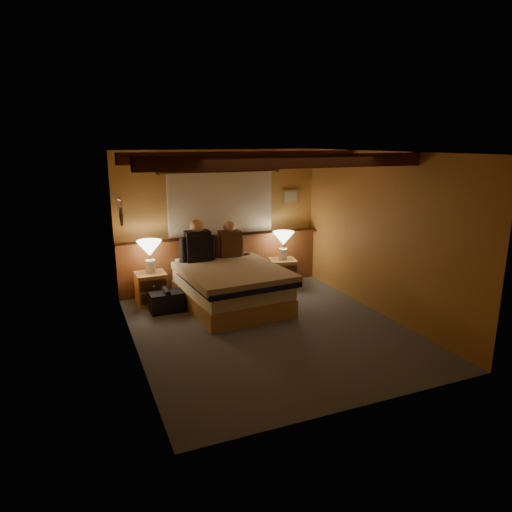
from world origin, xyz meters
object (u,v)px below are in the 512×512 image
nightstand_right (283,273)px  person_right (229,242)px  lamp_right (283,240)px  duffel_bag (167,301)px  person_left (198,244)px  nightstand_left (151,288)px  bed (231,286)px  lamp_left (150,250)px

nightstand_right → person_right: size_ratio=0.83×
lamp_right → duffel_bag: bearing=-167.7°
person_left → lamp_right: bearing=2.0°
person_left → nightstand_right: bearing=1.3°
nightstand_right → person_left: person_left is taller
person_right → duffel_bag: person_right is taller
person_right → lamp_right: bearing=0.7°
nightstand_left → nightstand_right: nightstand_left is taller
bed → person_left: 0.90m
lamp_right → person_left: size_ratio=0.70×
person_left → duffel_bag: bearing=-146.2°
nightstand_left → lamp_right: lamp_right is taller
nightstand_left → person_left: bearing=-3.2°
nightstand_right → person_left: (-1.56, -0.04, 0.67)m
nightstand_right → duffel_bag: size_ratio=1.03×
bed → duffel_bag: size_ratio=3.86×
lamp_left → duffel_bag: (0.13, -0.50, -0.71)m
nightstand_left → duffel_bag: bearing=-72.8°
duffel_bag → bed: bearing=-9.6°
duffel_bag → person_left: bearing=33.5°
lamp_right → nightstand_right: bearing=-119.7°
lamp_left → lamp_right: bearing=-0.5°
person_right → bed: bearing=-106.3°
nightstand_right → duffel_bag: nightstand_right is taller
bed → person_left: bearing=117.6°
nightstand_right → person_right: person_right is taller
nightstand_left → person_left: person_left is taller
bed → lamp_left: bearing=145.4°
bed → duffel_bag: (-0.98, 0.16, -0.17)m
bed → nightstand_left: bed is taller
lamp_left → person_left: 0.77m
nightstand_left → duffel_bag: (0.15, -0.45, -0.09)m
duffel_bag → nightstand_right: bearing=11.5°
person_right → duffel_bag: 1.49m
lamp_right → person_left: (-1.57, -0.06, 0.08)m
lamp_right → person_left: bearing=-177.9°
nightstand_right → lamp_right: (0.01, 0.02, 0.59)m
person_left → nightstand_left: bearing=178.0°
lamp_left → lamp_right: lamp_left is taller
lamp_right → person_right: size_ratio=0.78×
person_left → duffel_bag: person_left is taller
person_right → duffel_bag: size_ratio=1.24×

